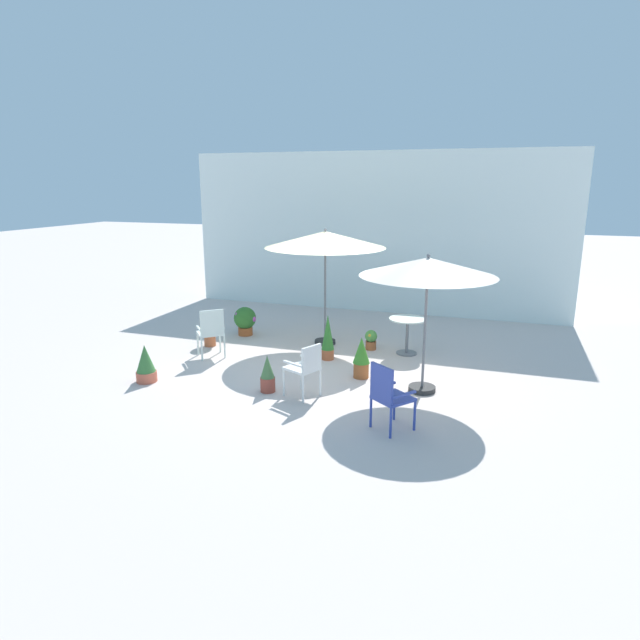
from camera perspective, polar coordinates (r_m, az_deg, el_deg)
name	(u,v)px	position (r m, az deg, el deg)	size (l,w,h in m)	color
ground_plane	(311,364)	(10.20, -1.00, -4.68)	(60.00, 60.00, 0.00)	beige
villa_facade	(373,233)	(14.28, 5.61, 9.11)	(9.92, 0.30, 4.09)	white
patio_umbrella_0	(428,268)	(8.58, 11.28, 5.34)	(2.14, 2.14, 2.25)	#2D2D2D
patio_umbrella_1	(325,240)	(11.05, 0.56, 8.38)	(2.46, 2.46, 2.42)	#2D2D2D
cafe_table_0	(407,329)	(10.81, 9.17, -0.96)	(0.73, 0.73, 0.73)	silver
patio_chair_0	(305,366)	(8.54, -1.55, -4.86)	(0.60, 0.58, 0.88)	white
patio_chair_1	(211,330)	(10.63, -11.37, -1.01)	(0.64, 0.63, 0.97)	silver
patio_chair_2	(388,393)	(7.46, 7.20, -7.66)	(0.64, 0.65, 0.96)	#3144A2
potted_plant_0	(328,337)	(10.36, 0.83, -1.82)	(0.24, 0.24, 0.88)	#BA5D37
potted_plant_1	(371,339)	(11.08, 5.38, -2.03)	(0.25, 0.26, 0.41)	#9E542D
potted_plant_2	(209,330)	(11.47, -11.55, -1.03)	(0.39, 0.39, 0.59)	#B45B36
potted_plant_3	(361,357)	(9.44, 4.37, -3.88)	(0.30, 0.30, 0.73)	#A8582C
potted_plant_4	(245,320)	(12.16, -7.88, 0.03)	(0.52, 0.49, 0.64)	#AD5429
potted_plant_5	(146,364)	(9.72, -17.87, -4.44)	(0.35, 0.35, 0.65)	#CA6148
potted_plant_6	(268,374)	(8.86, -5.54, -5.69)	(0.24, 0.24, 0.62)	#984435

